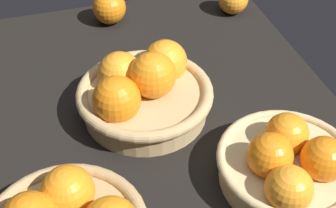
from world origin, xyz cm
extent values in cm
cube|color=black|center=(0.00, 0.00, 1.50)|extent=(84.00, 72.00, 3.00)
sphere|color=orange|center=(18.30, -16.05, 8.97)|extent=(7.75, 7.75, 7.75)
cylinder|color=tan|center=(-0.82, 0.33, 5.40)|extent=(22.41, 22.41, 4.80)
torus|color=tan|center=(-0.82, 0.33, 7.80)|extent=(24.55, 24.55, 2.14)
sphere|color=orange|center=(-6.24, 5.41, 9.56)|extent=(8.29, 8.29, 8.29)
sphere|color=orange|center=(-0.96, 1.61, 11.22)|extent=(8.29, 8.29, 8.29)
sphere|color=orange|center=(-5.16, -3.43, 9.42)|extent=(8.29, 8.29, 8.29)
sphere|color=orange|center=(2.05, -5.56, 9.88)|extent=(8.29, 8.29, 8.29)
cylinder|color=tan|center=(20.77, 17.14, 5.27)|extent=(20.74, 20.74, 4.53)
torus|color=tan|center=(20.77, 17.14, 7.53)|extent=(22.17, 22.17, 1.43)
sphere|color=orange|center=(26.72, 13.81, 9.03)|extent=(6.95, 6.95, 6.95)
sphere|color=orange|center=(17.17, 18.36, 9.30)|extent=(6.95, 6.95, 6.95)
sphere|color=orange|center=(23.58, 21.09, 9.55)|extent=(6.95, 6.95, 6.95)
sphere|color=orange|center=(20.85, 13.61, 9.81)|extent=(6.95, 6.95, 6.95)
sphere|color=orange|center=(-33.38, -0.28, 6.82)|extent=(7.65, 7.65, 7.65)
camera|label=1|loc=(61.16, -14.24, 61.62)|focal=50.02mm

